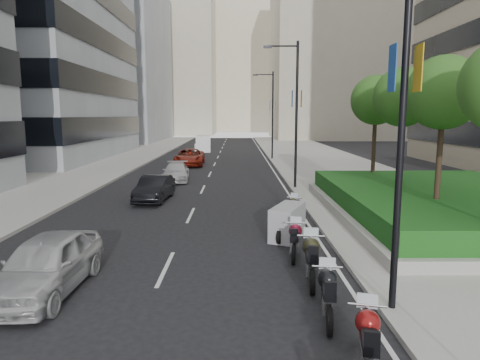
{
  "coord_description": "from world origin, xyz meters",
  "views": [
    {
      "loc": [
        0.69,
        -8.43,
        4.59
      ],
      "look_at": [
        0.79,
        8.71,
        2.0
      ],
      "focal_mm": 32.0,
      "sensor_mm": 36.0,
      "label": 1
    }
  ],
  "objects_px": {
    "car_a": "(46,264)",
    "car_b": "(155,188)",
    "car_c": "(176,172)",
    "lamp_post_1": "(294,108)",
    "motorcycle_4": "(295,240)",
    "lamp_post_2": "(271,111)",
    "motorcycle_5": "(288,222)",
    "motorcycle_3": "(311,259)",
    "car_d": "(190,157)",
    "delivery_van": "(203,144)",
    "motorcycle_1": "(368,342)",
    "lamp_post_0": "(397,93)",
    "motorcycle_2": "(328,294)",
    "motorcycle_6": "(292,210)"
  },
  "relations": [
    {
      "from": "car_a",
      "to": "car_b",
      "type": "distance_m",
      "value": 12.14
    },
    {
      "from": "car_a",
      "to": "car_c",
      "type": "relative_size",
      "value": 1.02
    },
    {
      "from": "car_b",
      "to": "lamp_post_1",
      "type": "bearing_deg",
      "value": 27.83
    },
    {
      "from": "lamp_post_1",
      "to": "motorcycle_4",
      "type": "relative_size",
      "value": 4.36
    },
    {
      "from": "motorcycle_4",
      "to": "lamp_post_2",
      "type": "bearing_deg",
      "value": 7.31
    },
    {
      "from": "motorcycle_5",
      "to": "car_c",
      "type": "bearing_deg",
      "value": 46.86
    },
    {
      "from": "motorcycle_4",
      "to": "lamp_post_1",
      "type": "bearing_deg",
      "value": 3.26
    },
    {
      "from": "lamp_post_2",
      "to": "motorcycle_3",
      "type": "xyz_separation_m",
      "value": [
        -1.41,
        -33.03,
        -4.44
      ]
    },
    {
      "from": "lamp_post_2",
      "to": "car_d",
      "type": "bearing_deg",
      "value": -147.5
    },
    {
      "from": "lamp_post_2",
      "to": "car_c",
      "type": "bearing_deg",
      "value": -118.45
    },
    {
      "from": "car_b",
      "to": "car_d",
      "type": "bearing_deg",
      "value": 93.44
    },
    {
      "from": "car_c",
      "to": "delivery_van",
      "type": "height_order",
      "value": "delivery_van"
    },
    {
      "from": "lamp_post_2",
      "to": "car_c",
      "type": "distance_m",
      "value": 17.01
    },
    {
      "from": "motorcycle_4",
      "to": "car_d",
      "type": "relative_size",
      "value": 0.37
    },
    {
      "from": "motorcycle_3",
      "to": "car_d",
      "type": "xyz_separation_m",
      "value": [
        -6.49,
        28.0,
        0.14
      ]
    },
    {
      "from": "lamp_post_1",
      "to": "motorcycle_1",
      "type": "xyz_separation_m",
      "value": [
        -1.12,
        -19.3,
        -4.49
      ]
    },
    {
      "from": "lamp_post_0",
      "to": "car_b",
      "type": "bearing_deg",
      "value": 120.67
    },
    {
      "from": "car_b",
      "to": "motorcycle_1",
      "type": "bearing_deg",
      "value": -62.79
    },
    {
      "from": "lamp_post_2",
      "to": "car_d",
      "type": "height_order",
      "value": "lamp_post_2"
    },
    {
      "from": "motorcycle_1",
      "to": "motorcycle_4",
      "type": "distance_m",
      "value": 6.43
    },
    {
      "from": "motorcycle_5",
      "to": "lamp_post_1",
      "type": "bearing_deg",
      "value": 15.14
    },
    {
      "from": "motorcycle_2",
      "to": "motorcycle_6",
      "type": "distance_m",
      "value": 8.85
    },
    {
      "from": "motorcycle_3",
      "to": "motorcycle_6",
      "type": "bearing_deg",
      "value": 4.9
    },
    {
      "from": "car_d",
      "to": "car_a",
      "type": "bearing_deg",
      "value": -92.56
    },
    {
      "from": "motorcycle_1",
      "to": "motorcycle_4",
      "type": "relative_size",
      "value": 1.03
    },
    {
      "from": "lamp_post_1",
      "to": "motorcycle_2",
      "type": "distance_m",
      "value": 17.84
    },
    {
      "from": "lamp_post_2",
      "to": "car_a",
      "type": "relative_size",
      "value": 2.03
    },
    {
      "from": "lamp_post_0",
      "to": "car_c",
      "type": "height_order",
      "value": "lamp_post_0"
    },
    {
      "from": "motorcycle_2",
      "to": "car_b",
      "type": "distance_m",
      "value": 15.13
    },
    {
      "from": "lamp_post_1",
      "to": "delivery_van",
      "type": "bearing_deg",
      "value": 105.36
    },
    {
      "from": "lamp_post_2",
      "to": "car_c",
      "type": "xyz_separation_m",
      "value": [
        -7.82,
        -14.44,
        -4.43
      ]
    },
    {
      "from": "motorcycle_5",
      "to": "car_b",
      "type": "height_order",
      "value": "car_b"
    },
    {
      "from": "car_b",
      "to": "car_d",
      "type": "distance_m",
      "value": 16.54
    },
    {
      "from": "motorcycle_1",
      "to": "motorcycle_4",
      "type": "bearing_deg",
      "value": 17.22
    },
    {
      "from": "motorcycle_3",
      "to": "motorcycle_4",
      "type": "relative_size",
      "value": 1.14
    },
    {
      "from": "motorcycle_2",
      "to": "car_a",
      "type": "bearing_deg",
      "value": 86.61
    },
    {
      "from": "motorcycle_2",
      "to": "car_d",
      "type": "relative_size",
      "value": 0.38
    },
    {
      "from": "motorcycle_1",
      "to": "delivery_van",
      "type": "xyz_separation_m",
      "value": [
        -6.8,
        48.13,
        0.36
      ]
    },
    {
      "from": "motorcycle_6",
      "to": "car_c",
      "type": "bearing_deg",
      "value": 50.65
    },
    {
      "from": "motorcycle_2",
      "to": "car_a",
      "type": "distance_m",
      "value": 7.21
    },
    {
      "from": "lamp_post_2",
      "to": "motorcycle_2",
      "type": "relative_size",
      "value": 4.23
    },
    {
      "from": "lamp_post_0",
      "to": "motorcycle_3",
      "type": "bearing_deg",
      "value": 125.5
    },
    {
      "from": "car_d",
      "to": "motorcycle_3",
      "type": "bearing_deg",
      "value": -78.4
    },
    {
      "from": "car_a",
      "to": "car_d",
      "type": "distance_m",
      "value": 28.68
    },
    {
      "from": "motorcycle_1",
      "to": "motorcycle_3",
      "type": "distance_m",
      "value": 4.28
    },
    {
      "from": "car_b",
      "to": "car_d",
      "type": "height_order",
      "value": "car_d"
    },
    {
      "from": "motorcycle_2",
      "to": "car_b",
      "type": "bearing_deg",
      "value": 34.34
    },
    {
      "from": "lamp_post_1",
      "to": "car_b",
      "type": "relative_size",
      "value": 2.19
    },
    {
      "from": "motorcycle_3",
      "to": "car_d",
      "type": "bearing_deg",
      "value": 20.51
    },
    {
      "from": "lamp_post_1",
      "to": "motorcycle_5",
      "type": "distance_m",
      "value": 11.82
    }
  ]
}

